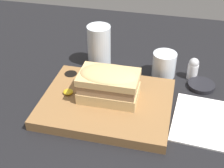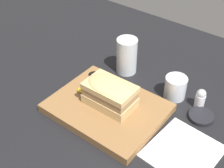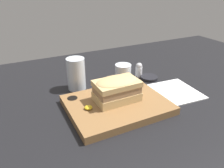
% 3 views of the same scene
% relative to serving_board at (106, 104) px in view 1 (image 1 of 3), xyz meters
% --- Properties ---
extents(dining_table, '(1.94, 1.24, 0.02)m').
position_rel_serving_board_xyz_m(dining_table, '(0.06, 0.00, -0.02)').
color(dining_table, black).
rests_on(dining_table, ground).
extents(serving_board, '(0.32, 0.25, 0.03)m').
position_rel_serving_board_xyz_m(serving_board, '(0.00, 0.00, 0.00)').
color(serving_board, olive).
rests_on(serving_board, dining_table).
extents(sandwich, '(0.15, 0.09, 0.08)m').
position_rel_serving_board_xyz_m(sandwich, '(0.00, 0.01, 0.06)').
color(sandwich, tan).
rests_on(sandwich, serving_board).
extents(mustard_dollop, '(0.03, 0.03, 0.01)m').
position_rel_serving_board_xyz_m(mustard_dollop, '(-0.10, 0.01, 0.02)').
color(mustard_dollop, gold).
rests_on(mustard_dollop, serving_board).
extents(water_glass, '(0.07, 0.07, 0.12)m').
position_rel_serving_board_xyz_m(water_glass, '(-0.07, 0.20, 0.04)').
color(water_glass, silver).
rests_on(water_glass, dining_table).
extents(wine_glass, '(0.07, 0.07, 0.07)m').
position_rel_serving_board_xyz_m(wine_glass, '(0.13, 0.18, 0.02)').
color(wine_glass, silver).
rests_on(wine_glass, dining_table).
extents(napkin, '(0.18, 0.19, 0.00)m').
position_rel_serving_board_xyz_m(napkin, '(0.25, 0.01, -0.01)').
color(napkin, white).
rests_on(napkin, dining_table).
extents(salt_shaker, '(0.03, 0.03, 0.06)m').
position_rel_serving_board_xyz_m(salt_shaker, '(0.21, 0.19, 0.02)').
color(salt_shaker, white).
rests_on(salt_shaker, dining_table).
extents(condiment_dish, '(0.07, 0.07, 0.01)m').
position_rel_serving_board_xyz_m(condiment_dish, '(0.23, 0.15, -0.01)').
color(condiment_dish, black).
rests_on(condiment_dish, dining_table).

